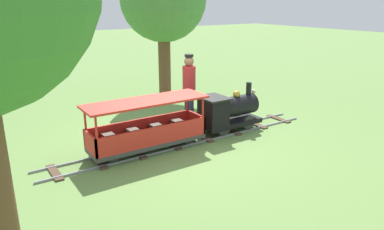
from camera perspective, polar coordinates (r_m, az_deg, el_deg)
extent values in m
plane|color=#608442|center=(7.44, -2.05, -4.45)|extent=(60.00, 60.00, 0.00)
cube|color=gray|center=(7.71, -1.60, -3.50)|extent=(0.03, 6.05, 0.04)
cube|color=gray|center=(7.37, 0.21, -4.50)|extent=(0.03, 6.05, 0.04)
cube|color=#4C3828|center=(6.61, -20.59, -8.39)|extent=(0.68, 0.14, 0.03)
cube|color=#4C3828|center=(6.79, -14.36, -7.11)|extent=(0.68, 0.14, 0.03)
cube|color=#4C3828|center=(7.04, -8.54, -5.84)|extent=(0.68, 0.14, 0.03)
cube|color=#4C3828|center=(7.36, -3.20, -4.61)|extent=(0.68, 0.14, 0.03)
cube|color=#4C3828|center=(7.74, 1.64, -3.46)|extent=(0.68, 0.14, 0.03)
cube|color=#4C3828|center=(8.17, 5.99, -2.40)|extent=(0.68, 0.14, 0.03)
cube|color=#4C3828|center=(8.65, 9.88, -1.44)|extent=(0.68, 0.14, 0.03)
cube|color=#4C3828|center=(9.16, 13.33, -0.59)|extent=(0.68, 0.14, 0.03)
cube|color=black|center=(8.10, 5.98, -1.12)|extent=(0.56, 1.40, 0.10)
cylinder|color=black|center=(8.12, 7.15, 1.48)|extent=(0.44, 0.85, 0.44)
cylinder|color=#B7932D|center=(8.40, 9.36, 1.90)|extent=(0.37, 0.02, 0.37)
cylinder|color=black|center=(8.23, 8.83, 4.14)|extent=(0.12, 0.12, 0.26)
sphere|color=#B7932D|center=(8.02, 6.95, 3.28)|extent=(0.16, 0.16, 0.16)
cube|color=black|center=(7.72, 3.33, 0.55)|extent=(0.56, 0.45, 0.55)
cube|color=black|center=(7.64, 3.37, 2.67)|extent=(0.64, 0.53, 0.04)
sphere|color=#F2EAB2|center=(8.35, 9.60, 3.65)|extent=(0.10, 0.10, 0.10)
cylinder|color=#2D2D2D|center=(8.48, 6.88, -0.38)|extent=(0.05, 0.32, 0.32)
cylinder|color=#2D2D2D|center=(8.17, 8.85, -1.15)|extent=(0.05, 0.32, 0.32)
cylinder|color=#2D2D2D|center=(8.06, 3.07, -1.21)|extent=(0.05, 0.32, 0.32)
cylinder|color=#2D2D2D|center=(7.73, 4.99, -2.07)|extent=(0.05, 0.32, 0.32)
cube|color=#3F3F3F|center=(7.07, -6.88, -4.22)|extent=(0.64, 2.25, 0.08)
cube|color=red|center=(7.24, -8.01, -1.90)|extent=(0.04, 2.25, 0.35)
cube|color=red|center=(6.74, -5.80, -3.31)|extent=(0.04, 2.25, 0.35)
cube|color=red|center=(7.52, 0.59, -1.01)|extent=(0.64, 0.04, 0.35)
cube|color=red|center=(6.61, -15.54, -4.31)|extent=(0.64, 0.04, 0.35)
cylinder|color=red|center=(7.67, -0.80, 0.93)|extent=(0.04, 0.04, 0.75)
cylinder|color=red|center=(7.21, 1.68, -0.15)|extent=(0.04, 0.04, 0.75)
cylinder|color=red|center=(6.81, -16.21, -1.93)|extent=(0.04, 0.04, 0.75)
cylinder|color=red|center=(6.29, -14.59, -3.39)|extent=(0.04, 0.04, 0.75)
cube|color=red|center=(6.81, -7.12, 2.13)|extent=(0.74, 2.35, 0.04)
cube|color=brown|center=(6.74, -12.49, -4.15)|extent=(0.48, 0.20, 0.24)
cube|color=brown|center=(6.91, -8.73, -3.38)|extent=(0.48, 0.20, 0.24)
cube|color=brown|center=(7.11, -5.18, -2.63)|extent=(0.48, 0.20, 0.24)
cube|color=brown|center=(7.34, -1.83, -1.93)|extent=(0.48, 0.20, 0.24)
cylinder|color=#262626|center=(7.61, -2.32, -2.68)|extent=(0.04, 0.24, 0.24)
cylinder|color=#262626|center=(7.26, -0.53, -3.66)|extent=(0.04, 0.24, 0.24)
cylinder|color=#262626|center=(6.98, -13.49, -5.05)|extent=(0.04, 0.24, 0.24)
cylinder|color=#262626|center=(6.60, -12.15, -6.29)|extent=(0.04, 0.24, 0.24)
cylinder|color=#282D47|center=(8.65, -0.78, 1.49)|extent=(0.12, 0.12, 0.80)
cylinder|color=#282D47|center=(8.50, -0.12, 1.22)|extent=(0.12, 0.12, 0.80)
cylinder|color=#B22828|center=(8.41, -0.46, 5.78)|extent=(0.30, 0.30, 0.55)
sphere|color=#936B4C|center=(8.34, -0.47, 8.37)|extent=(0.22, 0.22, 0.22)
cylinder|color=black|center=(8.33, -0.47, 9.25)|extent=(0.20, 0.20, 0.06)
cylinder|color=brown|center=(10.75, -4.29, 7.85)|extent=(0.35, 0.35, 2.00)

